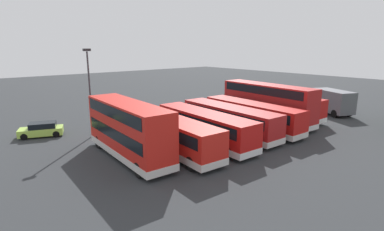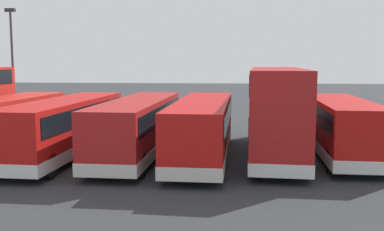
{
  "view_description": "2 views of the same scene",
  "coord_description": "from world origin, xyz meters",
  "px_view_note": "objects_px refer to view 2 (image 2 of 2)",
  "views": [
    {
      "loc": [
        21.67,
        29.37,
        8.85
      ],
      "look_at": [
        -0.02,
        3.59,
        1.04
      ],
      "focal_mm": 28.03,
      "sensor_mm": 36.0,
      "label": 1
    },
    {
      "loc": [
        -4.74,
        32.13,
        4.91
      ],
      "look_at": [
        -2.38,
        1.98,
        1.28
      ],
      "focal_mm": 42.27,
      "sensor_mm": 36.0,
      "label": 2
    }
  ],
  "objects_px": {
    "bus_double_decker_second": "(276,109)",
    "car_small_green": "(194,119)",
    "bus_single_deck_third": "(203,127)",
    "waste_bin_yellow": "(322,125)",
    "bus_single_deck_fifth": "(66,125)",
    "lamp_post_tall": "(12,60)",
    "bus_single_deck_near_end": "(341,126)",
    "bus_single_deck_fourth": "(139,125)"
  },
  "relations": [
    {
      "from": "bus_single_deck_third",
      "to": "waste_bin_yellow",
      "type": "xyz_separation_m",
      "value": [
        -7.83,
        -9.16,
        -1.15
      ]
    },
    {
      "from": "bus_double_decker_second",
      "to": "waste_bin_yellow",
      "type": "distance_m",
      "value": 9.45
    },
    {
      "from": "bus_single_deck_near_end",
      "to": "bus_single_deck_fourth",
      "type": "bearing_deg",
      "value": 2.92
    },
    {
      "from": "bus_single_deck_near_end",
      "to": "bus_double_decker_second",
      "type": "relative_size",
      "value": 0.84
    },
    {
      "from": "car_small_green",
      "to": "lamp_post_tall",
      "type": "xyz_separation_m",
      "value": [
        12.92,
        1.35,
        4.31
      ]
    },
    {
      "from": "bus_double_decker_second",
      "to": "bus_single_deck_fifth",
      "type": "distance_m",
      "value": 10.94
    },
    {
      "from": "bus_single_deck_fourth",
      "to": "lamp_post_tall",
      "type": "xyz_separation_m",
      "value": [
        10.78,
        -8.56,
        3.38
      ]
    },
    {
      "from": "bus_single_deck_third",
      "to": "bus_single_deck_fifth",
      "type": "xyz_separation_m",
      "value": [
        7.09,
        0.15,
        -0.0
      ]
    },
    {
      "from": "car_small_green",
      "to": "waste_bin_yellow",
      "type": "distance_m",
      "value": 9.09
    },
    {
      "from": "bus_single_deck_fifth",
      "to": "waste_bin_yellow",
      "type": "relative_size",
      "value": 12.41
    },
    {
      "from": "bus_double_decker_second",
      "to": "car_small_green",
      "type": "height_order",
      "value": "bus_double_decker_second"
    },
    {
      "from": "bus_single_deck_third",
      "to": "lamp_post_tall",
      "type": "xyz_separation_m",
      "value": [
        14.13,
        -8.77,
        3.38
      ]
    },
    {
      "from": "bus_single_deck_third",
      "to": "car_small_green",
      "type": "height_order",
      "value": "bus_single_deck_third"
    },
    {
      "from": "bus_single_deck_third",
      "to": "bus_single_deck_fifth",
      "type": "relative_size",
      "value": 1.02
    },
    {
      "from": "bus_single_deck_fourth",
      "to": "waste_bin_yellow",
      "type": "height_order",
      "value": "bus_single_deck_fourth"
    },
    {
      "from": "lamp_post_tall",
      "to": "bus_single_deck_near_end",
      "type": "bearing_deg",
      "value": 159.26
    },
    {
      "from": "bus_double_decker_second",
      "to": "car_small_green",
      "type": "bearing_deg",
      "value": -61.74
    },
    {
      "from": "bus_single_deck_third",
      "to": "waste_bin_yellow",
      "type": "distance_m",
      "value": 12.11
    },
    {
      "from": "bus_double_decker_second",
      "to": "waste_bin_yellow",
      "type": "xyz_separation_m",
      "value": [
        -4.06,
        -8.3,
        -1.98
      ]
    },
    {
      "from": "bus_single_deck_near_end",
      "to": "bus_single_deck_fourth",
      "type": "height_order",
      "value": "same"
    },
    {
      "from": "bus_single_deck_near_end",
      "to": "bus_double_decker_second",
      "type": "height_order",
      "value": "bus_double_decker_second"
    },
    {
      "from": "bus_single_deck_fifth",
      "to": "lamp_post_tall",
      "type": "xyz_separation_m",
      "value": [
        7.04,
        -8.92,
        3.38
      ]
    },
    {
      "from": "bus_single_deck_near_end",
      "to": "lamp_post_tall",
      "type": "height_order",
      "value": "lamp_post_tall"
    },
    {
      "from": "bus_double_decker_second",
      "to": "bus_single_deck_fifth",
      "type": "height_order",
      "value": "bus_double_decker_second"
    },
    {
      "from": "bus_single_deck_third",
      "to": "car_small_green",
      "type": "distance_m",
      "value": 10.23
    },
    {
      "from": "car_small_green",
      "to": "waste_bin_yellow",
      "type": "height_order",
      "value": "car_small_green"
    },
    {
      "from": "bus_single_deck_third",
      "to": "bus_single_deck_fourth",
      "type": "xyz_separation_m",
      "value": [
        3.35,
        -0.21,
        -0.0
      ]
    },
    {
      "from": "waste_bin_yellow",
      "to": "bus_single_deck_fourth",
      "type": "bearing_deg",
      "value": 38.68
    },
    {
      "from": "car_small_green",
      "to": "bus_single_deck_fourth",
      "type": "bearing_deg",
      "value": 77.81
    },
    {
      "from": "bus_single_deck_third",
      "to": "car_small_green",
      "type": "xyz_separation_m",
      "value": [
        1.21,
        -10.12,
        -0.92
      ]
    },
    {
      "from": "lamp_post_tall",
      "to": "car_small_green",
      "type": "bearing_deg",
      "value": -174.03
    },
    {
      "from": "bus_double_decker_second",
      "to": "bus_single_deck_third",
      "type": "height_order",
      "value": "bus_double_decker_second"
    },
    {
      "from": "bus_single_deck_third",
      "to": "lamp_post_tall",
      "type": "bearing_deg",
      "value": -31.81
    },
    {
      "from": "bus_single_deck_fifth",
      "to": "lamp_post_tall",
      "type": "bearing_deg",
      "value": -51.73
    },
    {
      "from": "bus_single_deck_fifth",
      "to": "waste_bin_yellow",
      "type": "height_order",
      "value": "bus_single_deck_fifth"
    },
    {
      "from": "bus_double_decker_second",
      "to": "lamp_post_tall",
      "type": "relative_size",
      "value": 1.41
    },
    {
      "from": "bus_single_deck_third",
      "to": "waste_bin_yellow",
      "type": "bearing_deg",
      "value": -130.51
    },
    {
      "from": "bus_single_deck_near_end",
      "to": "lamp_post_tall",
      "type": "xyz_separation_m",
      "value": [
        21.2,
        -8.03,
        3.39
      ]
    },
    {
      "from": "bus_single_deck_near_end",
      "to": "bus_double_decker_second",
      "type": "xyz_separation_m",
      "value": [
        3.3,
        -0.12,
        0.83
      ]
    },
    {
      "from": "bus_double_decker_second",
      "to": "bus_single_deck_fourth",
      "type": "height_order",
      "value": "bus_double_decker_second"
    },
    {
      "from": "car_small_green",
      "to": "bus_double_decker_second",
      "type": "bearing_deg",
      "value": 118.26
    },
    {
      "from": "waste_bin_yellow",
      "to": "bus_single_deck_third",
      "type": "bearing_deg",
      "value": 49.49
    }
  ]
}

